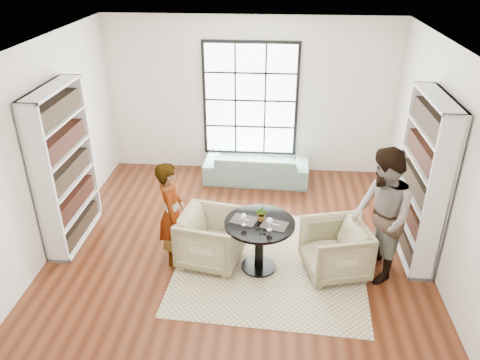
# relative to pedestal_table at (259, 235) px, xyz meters

# --- Properties ---
(ground) EXTENTS (6.00, 6.00, 0.00)m
(ground) POSITION_rel_pedestal_table_xyz_m (-0.33, 0.28, -0.56)
(ground) COLOR #5B2915
(room_shell) EXTENTS (6.00, 6.01, 6.00)m
(room_shell) POSITION_rel_pedestal_table_xyz_m (-0.33, 0.82, 0.70)
(room_shell) COLOR silver
(room_shell) RESTS_ON ground
(rug) EXTENTS (2.80, 2.80, 0.01)m
(rug) POSITION_rel_pedestal_table_xyz_m (0.16, 0.14, -0.55)
(rug) COLOR #C1B090
(rug) RESTS_ON ground
(pedestal_table) EXTENTS (0.96, 0.96, 0.77)m
(pedestal_table) POSITION_rel_pedestal_table_xyz_m (0.00, 0.00, 0.00)
(pedestal_table) COLOR black
(pedestal_table) RESTS_ON ground
(sofa) EXTENTS (2.00, 0.84, 0.58)m
(sofa) POSITION_rel_pedestal_table_xyz_m (-0.17, 2.73, -0.27)
(sofa) COLOR gray
(sofa) RESTS_ON ground
(armchair_left) EXTENTS (1.00, 0.98, 0.78)m
(armchair_left) POSITION_rel_pedestal_table_xyz_m (-0.69, 0.12, -0.17)
(armchair_left) COLOR #C5BE8D
(armchair_left) RESTS_ON ground
(armchair_right) EXTENTS (1.01, 0.99, 0.76)m
(armchair_right) POSITION_rel_pedestal_table_xyz_m (1.04, 0.01, -0.18)
(armchair_right) COLOR tan
(armchair_right) RESTS_ON ground
(person_left) EXTENTS (0.47, 0.62, 1.55)m
(person_left) POSITION_rel_pedestal_table_xyz_m (-1.24, 0.12, 0.22)
(person_left) COLOR gray
(person_left) RESTS_ON ground
(person_right) EXTENTS (0.81, 0.99, 1.88)m
(person_right) POSITION_rel_pedestal_table_xyz_m (1.59, 0.01, 0.38)
(person_right) COLOR gray
(person_right) RESTS_ON ground
(placemat_left) EXTENTS (0.40, 0.35, 0.01)m
(placemat_left) POSITION_rel_pedestal_table_xyz_m (-0.22, 0.04, 0.21)
(placemat_left) COLOR black
(placemat_left) RESTS_ON pedestal_table
(placemat_right) EXTENTS (0.40, 0.35, 0.01)m
(placemat_right) POSITION_rel_pedestal_table_xyz_m (0.20, -0.06, 0.21)
(placemat_right) COLOR black
(placemat_right) RESTS_ON pedestal_table
(cutlery_left) EXTENTS (0.20, 0.25, 0.01)m
(cutlery_left) POSITION_rel_pedestal_table_xyz_m (-0.22, 0.04, 0.22)
(cutlery_left) COLOR silver
(cutlery_left) RESTS_ON placemat_left
(cutlery_right) EXTENTS (0.20, 0.25, 0.01)m
(cutlery_right) POSITION_rel_pedestal_table_xyz_m (0.20, -0.06, 0.22)
(cutlery_right) COLOR silver
(cutlery_right) RESTS_ON placemat_right
(wine_glass_left) EXTENTS (0.08, 0.08, 0.17)m
(wine_glass_left) POSITION_rel_pedestal_table_xyz_m (-0.21, -0.08, 0.34)
(wine_glass_left) COLOR silver
(wine_glass_left) RESTS_ON pedestal_table
(wine_glass_right) EXTENTS (0.09, 0.09, 0.19)m
(wine_glass_right) POSITION_rel_pedestal_table_xyz_m (0.13, -0.18, 0.35)
(wine_glass_right) COLOR silver
(wine_glass_right) RESTS_ON pedestal_table
(flower_centerpiece) EXTENTS (0.20, 0.18, 0.20)m
(flower_centerpiece) POSITION_rel_pedestal_table_xyz_m (0.03, 0.05, 0.31)
(flower_centerpiece) COLOR gray
(flower_centerpiece) RESTS_ON pedestal_table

